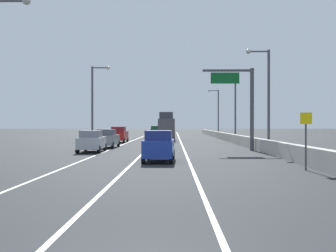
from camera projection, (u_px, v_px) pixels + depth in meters
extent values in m
plane|color=#26282B|center=(171.00, 138.00, 70.61)|extent=(320.00, 320.00, 0.00)
cube|color=silver|center=(134.00, 140.00, 61.69)|extent=(0.16, 130.00, 0.00)
cube|color=silver|center=(157.00, 140.00, 61.64)|extent=(0.16, 130.00, 0.00)
cube|color=silver|center=(180.00, 140.00, 61.60)|extent=(0.16, 130.00, 0.00)
cube|color=#B2ADA3|center=(242.00, 140.00, 46.50)|extent=(0.60, 120.00, 1.10)
cylinder|color=#47474C|center=(252.00, 109.00, 37.24)|extent=(0.36, 0.36, 7.50)
cube|color=#47474C|center=(227.00, 71.00, 37.26)|extent=(4.50, 0.20, 0.20)
cube|color=#0C5923|center=(225.00, 78.00, 37.14)|extent=(2.60, 0.10, 1.00)
cylinder|color=#4C4C51|center=(306.00, 147.00, 21.17)|extent=(0.10, 0.10, 2.40)
cube|color=yellow|center=(306.00, 118.00, 21.13)|extent=(0.60, 0.04, 0.60)
cylinder|color=#4C4C51|center=(269.00, 101.00, 36.28)|extent=(0.24, 0.24, 9.01)
cube|color=#4C4C51|center=(259.00, 51.00, 36.27)|extent=(1.80, 0.12, 0.12)
sphere|color=beige|center=(248.00, 52.00, 36.28)|extent=(0.44, 0.44, 0.44)
cylinder|color=#4C4C51|center=(235.00, 109.00, 57.38)|extent=(0.24, 0.24, 9.01)
cube|color=#4C4C51|center=(229.00, 78.00, 57.37)|extent=(1.80, 0.12, 0.12)
sphere|color=beige|center=(223.00, 78.00, 57.39)|extent=(0.44, 0.44, 0.44)
cylinder|color=#4C4C51|center=(218.00, 113.00, 78.48)|extent=(0.24, 0.24, 9.01)
cube|color=#4C4C51|center=(214.00, 91.00, 78.48)|extent=(1.80, 0.12, 0.12)
sphere|color=beige|center=(209.00, 91.00, 78.49)|extent=(0.44, 0.44, 0.44)
cube|color=#4C4C51|center=(9.00, 1.00, 21.38)|extent=(1.80, 0.12, 0.12)
sphere|color=beige|center=(26.00, 1.00, 21.37)|extent=(0.44, 0.44, 0.44)
cylinder|color=#4C4C51|center=(92.00, 106.00, 46.74)|extent=(0.24, 0.24, 9.01)
cube|color=#4C4C51|center=(100.00, 68.00, 46.71)|extent=(1.80, 0.12, 0.12)
sphere|color=beige|center=(108.00, 68.00, 46.69)|extent=(0.44, 0.44, 0.44)
cube|color=#B7B7BC|center=(92.00, 143.00, 35.12)|extent=(2.03, 4.55, 0.93)
cube|color=gray|center=(91.00, 134.00, 34.67)|extent=(1.73, 2.07, 0.60)
cylinder|color=black|center=(86.00, 147.00, 36.91)|extent=(0.24, 0.69, 0.68)
cylinder|color=black|center=(105.00, 147.00, 36.94)|extent=(0.24, 0.69, 0.68)
cylinder|color=black|center=(77.00, 149.00, 33.32)|extent=(0.24, 0.69, 0.68)
cylinder|color=black|center=(99.00, 149.00, 33.34)|extent=(0.24, 0.69, 0.68)
cube|color=red|center=(119.00, 136.00, 53.71)|extent=(1.95, 4.58, 1.14)
cube|color=maroon|center=(119.00, 129.00, 53.25)|extent=(1.69, 2.07, 0.60)
cylinder|color=black|center=(115.00, 139.00, 55.56)|extent=(0.23, 0.68, 0.68)
cylinder|color=black|center=(127.00, 139.00, 55.52)|extent=(0.23, 0.68, 0.68)
cylinder|color=black|center=(110.00, 140.00, 51.91)|extent=(0.23, 0.68, 0.68)
cylinder|color=black|center=(124.00, 140.00, 51.86)|extent=(0.23, 0.68, 0.68)
cube|color=slate|center=(108.00, 140.00, 41.71)|extent=(1.90, 4.73, 0.95)
cube|color=#4D505A|center=(107.00, 132.00, 41.23)|extent=(1.63, 2.14, 0.60)
cylinder|color=black|center=(103.00, 144.00, 43.63)|extent=(0.23, 0.68, 0.68)
cylinder|color=black|center=(118.00, 144.00, 43.57)|extent=(0.23, 0.68, 0.68)
cylinder|color=black|center=(96.00, 145.00, 39.84)|extent=(0.23, 0.68, 0.68)
cylinder|color=black|center=(112.00, 145.00, 39.79)|extent=(0.23, 0.68, 0.68)
cube|color=#196033|center=(155.00, 132.00, 84.61)|extent=(2.00, 4.49, 1.13)
cube|color=#1C4633|center=(155.00, 127.00, 84.16)|extent=(1.71, 2.04, 0.60)
cylinder|color=black|center=(151.00, 134.00, 86.37)|extent=(0.24, 0.69, 0.68)
cylinder|color=black|center=(159.00, 134.00, 86.39)|extent=(0.24, 0.69, 0.68)
cylinder|color=black|center=(151.00, 134.00, 82.83)|extent=(0.24, 0.69, 0.68)
cylinder|color=black|center=(159.00, 134.00, 82.85)|extent=(0.24, 0.69, 0.68)
cube|color=#1E389E|center=(159.00, 148.00, 26.16)|extent=(1.96, 4.35, 1.06)
cube|color=navy|center=(159.00, 135.00, 25.73)|extent=(1.67, 1.98, 0.60)
cylinder|color=black|center=(149.00, 154.00, 27.90)|extent=(0.24, 0.69, 0.68)
cylinder|color=black|center=(173.00, 154.00, 27.82)|extent=(0.24, 0.69, 0.68)
cylinder|color=black|center=(143.00, 158.00, 24.51)|extent=(0.24, 0.69, 0.68)
cylinder|color=black|center=(171.00, 159.00, 24.44)|extent=(0.24, 0.69, 0.68)
cube|color=#4C4C51|center=(166.00, 128.00, 62.01)|extent=(2.61, 9.02, 2.70)
cube|color=#3A3A45|center=(166.00, 116.00, 63.98)|extent=(2.16, 2.02, 1.10)
cylinder|color=black|center=(159.00, 136.00, 65.79)|extent=(0.24, 1.00, 1.00)
cylinder|color=black|center=(173.00, 136.00, 65.81)|extent=(0.24, 1.00, 1.00)
cylinder|color=black|center=(158.00, 138.00, 58.22)|extent=(0.24, 1.00, 1.00)
cylinder|color=black|center=(174.00, 138.00, 58.25)|extent=(0.24, 1.00, 1.00)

